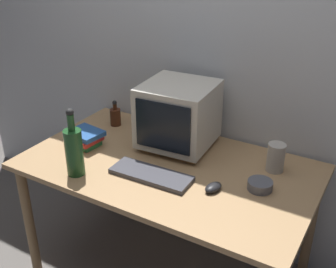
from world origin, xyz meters
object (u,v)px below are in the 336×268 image
bottle_tall (74,150)px  cd_spindle (260,185)px  crt_monitor (178,115)px  computer_mouse (213,187)px  bottle_short (115,116)px  keyboard (151,175)px  metal_canister (276,157)px  book_stack (84,138)px

bottle_tall → cd_spindle: 0.92m
crt_monitor → computer_mouse: (0.37, -0.31, -0.17)m
bottle_tall → bottle_short: bottle_tall is taller
keyboard → bottle_short: size_ratio=2.54×
crt_monitor → computer_mouse: crt_monitor is taller
bottle_short → metal_canister: (1.04, -0.03, 0.01)m
computer_mouse → cd_spindle: 0.22m
crt_monitor → keyboard: size_ratio=0.98×
computer_mouse → bottle_short: bottle_short is taller
crt_monitor → bottle_tall: (-0.30, -0.52, -0.06)m
book_stack → bottle_tall: bearing=-57.6°
keyboard → metal_canister: metal_canister is taller
crt_monitor → book_stack: 0.55m
book_stack → metal_canister: metal_canister is taller
cd_spindle → keyboard: bearing=-161.4°
keyboard → bottle_short: bottle_short is taller
bottle_short → keyboard: bearing=-37.7°
keyboard → cd_spindle: cd_spindle is taller
keyboard → computer_mouse: computer_mouse is taller
crt_monitor → metal_canister: crt_monitor is taller
cd_spindle → metal_canister: (0.01, 0.21, 0.05)m
keyboard → computer_mouse: bearing=6.7°
crt_monitor → keyboard: crt_monitor is taller
metal_canister → keyboard: bearing=-143.7°
cd_spindle → bottle_short: bearing=167.3°
crt_monitor → metal_canister: 0.57m
bottle_short → crt_monitor: bearing=-5.4°
crt_monitor → bottle_short: (-0.48, 0.05, -0.13)m
bottle_tall → metal_canister: (0.86, 0.54, -0.06)m
keyboard → book_stack: (-0.51, 0.09, 0.04)m
crt_monitor → bottle_short: size_ratio=2.48×
keyboard → computer_mouse: (0.32, 0.05, 0.01)m
crt_monitor → keyboard: 0.40m
bottle_short → book_stack: size_ratio=0.78×
bottle_short → book_stack: (0.01, -0.31, -0.01)m
book_stack → keyboard: bearing=-10.3°
keyboard → bottle_tall: size_ratio=1.17×
bottle_short → cd_spindle: size_ratio=1.38×
bottle_short → bottle_tall: bearing=-72.7°
crt_monitor → keyboard: bearing=-82.7°
keyboard → bottle_tall: (-0.35, -0.17, 0.12)m
book_stack → computer_mouse: bearing=-3.1°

